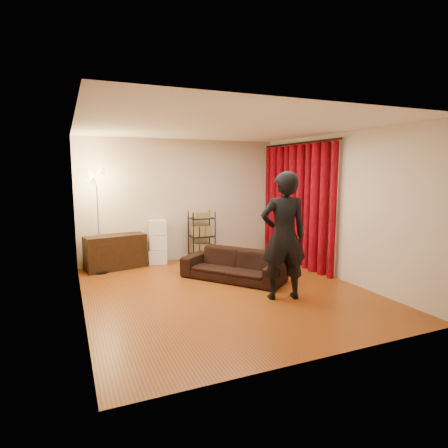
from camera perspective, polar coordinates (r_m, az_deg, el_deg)
name	(u,v)px	position (r m, az deg, el deg)	size (l,w,h in m)	color
floor	(226,291)	(6.42, 0.24, -10.17)	(5.00, 5.00, 0.00)	#8F4512
ceiling	(226,127)	(6.13, 0.25, 14.54)	(5.00, 5.00, 0.00)	white
wall_back	(181,200)	(8.47, -6.50, 3.60)	(5.00, 5.00, 0.00)	beige
wall_front	(322,236)	(3.98, 14.68, -1.84)	(5.00, 5.00, 0.00)	beige
wall_left	(79,219)	(5.63, -21.27, 0.77)	(5.00, 5.00, 0.00)	beige
wall_right	(336,206)	(7.31, 16.66, 2.58)	(5.00, 5.00, 0.00)	beige
curtain_rod	(299,143)	(8.14, 11.31, 11.98)	(0.04, 0.04, 2.65)	black
curtain	(296,205)	(8.14, 10.93, 2.79)	(0.22, 2.65, 2.55)	maroon
sofa	(233,265)	(6.99, 1.42, -6.25)	(1.90, 0.74, 0.56)	black
person	(283,236)	(5.90, 9.05, -1.83)	(0.73, 0.48, 2.01)	black
media_cabinet	(116,252)	(8.04, -16.18, -4.11)	(1.21, 0.45, 0.71)	black
storage_boxes	(158,242)	(8.25, -10.08, -2.71)	(0.39, 0.31, 0.96)	white
wire_shelf	(202,236)	(8.38, -3.41, -1.87)	(0.51, 0.36, 1.12)	black
floor_lamp	(98,222)	(7.70, -18.63, 0.30)	(0.37, 0.37, 2.04)	silver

